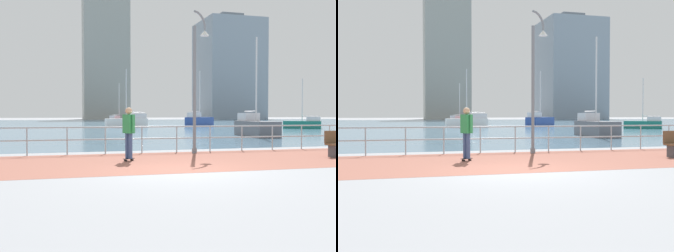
{
  "view_description": "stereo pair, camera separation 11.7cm",
  "coord_description": "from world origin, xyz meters",
  "views": [
    {
      "loc": [
        -3.11,
        -10.32,
        1.51
      ],
      "look_at": [
        0.5,
        3.02,
        1.1
      ],
      "focal_mm": 43.49,
      "sensor_mm": 36.0,
      "label": 1
    },
    {
      "loc": [
        -3.0,
        -10.35,
        1.51
      ],
      "look_at": [
        0.5,
        3.02,
        1.1
      ],
      "focal_mm": 43.49,
      "sensor_mm": 36.0,
      "label": 2
    }
  ],
  "objects": [
    {
      "name": "ground",
      "position": [
        0.0,
        40.0,
        0.0
      ],
      "size": [
        220.0,
        220.0,
        0.0
      ],
      "primitive_type": "plane",
      "color": "gray"
    },
    {
      "name": "brick_paving",
      "position": [
        0.0,
        2.27,
        0.0
      ],
      "size": [
        28.0,
        5.54,
        0.01
      ],
      "primitive_type": "cube",
      "color": "#935647",
      "rests_on": "ground"
    },
    {
      "name": "harbor_water",
      "position": [
        0.0,
        50.04,
        0.0
      ],
      "size": [
        180.0,
        88.0,
        0.0
      ],
      "primitive_type": "cube",
      "color": "slate",
      "rests_on": "ground"
    },
    {
      "name": "waterfront_railing",
      "position": [
        -0.0,
        5.04,
        0.72
      ],
      "size": [
        25.25,
        0.06,
        1.04
      ],
      "color": "#9EADB7",
      "rests_on": "ground"
    },
    {
      "name": "lamppost",
      "position": [
        2.08,
        4.51,
        3.02
      ],
      "size": [
        0.77,
        0.51,
        5.46
      ],
      "color": "slate",
      "rests_on": "ground"
    },
    {
      "name": "skateboarder",
      "position": [
        -0.94,
        2.52,
        1.03
      ],
      "size": [
        0.4,
        0.52,
        1.72
      ],
      "color": "black",
      "rests_on": "ground"
    },
    {
      "name": "sailboat_gray",
      "position": [
        4.45,
        34.91,
        0.62
      ],
      "size": [
        4.69,
        1.6,
        6.52
      ],
      "color": "white",
      "rests_on": "ground"
    },
    {
      "name": "sailboat_ivory",
      "position": [
        14.5,
        39.4,
        0.68
      ],
      "size": [
        4.79,
        4.53,
        7.08
      ],
      "color": "#284799",
      "rests_on": "ground"
    },
    {
      "name": "sailboat_blue",
      "position": [
        4.35,
        41.42,
        0.52
      ],
      "size": [
        2.5,
        4.02,
        5.41
      ],
      "color": "#B21E1E",
      "rests_on": "ground"
    },
    {
      "name": "sailboat_yellow",
      "position": [
        21.06,
        26.06,
        0.49
      ],
      "size": [
        3.58,
        3.13,
        5.13
      ],
      "color": "#197266",
      "rests_on": "ground"
    },
    {
      "name": "sailboat_white",
      "position": [
        9.83,
        14.81,
        0.64
      ],
      "size": [
        1.92,
        4.87,
        6.68
      ],
      "color": "#595960",
      "rests_on": "ground"
    },
    {
      "name": "tower_glass",
      "position": [
        9.67,
        103.23,
        18.9
      ],
      "size": [
        12.29,
        10.05,
        39.47
      ],
      "color": "#939993",
      "rests_on": "ground"
    },
    {
      "name": "tower_beige",
      "position": [
        46.22,
        102.84,
        14.65
      ],
      "size": [
        17.02,
        17.59,
        30.95
      ],
      "color": "#8493A3",
      "rests_on": "ground"
    }
  ]
}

